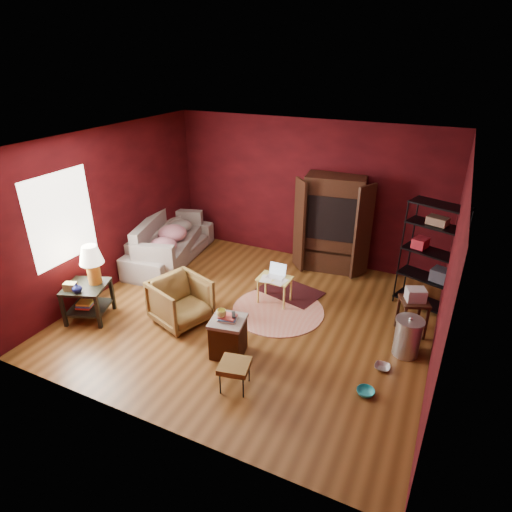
# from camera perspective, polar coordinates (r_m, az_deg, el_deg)

# --- Properties ---
(room) EXTENTS (5.54, 5.04, 2.84)m
(room) POSITION_cam_1_polar(r_m,az_deg,el_deg) (6.38, -1.15, 2.57)
(room) COLOR brown
(room) RESTS_ON ground
(sofa) EXTENTS (0.94, 2.38, 0.91)m
(sofa) POSITION_cam_1_polar(r_m,az_deg,el_deg) (8.82, -11.45, 2.10)
(sofa) COLOR gray
(sofa) RESTS_ON ground
(armchair) EXTENTS (0.95, 0.98, 0.81)m
(armchair) POSITION_cam_1_polar(r_m,az_deg,el_deg) (6.81, -10.04, -5.71)
(armchair) COLOR black
(armchair) RESTS_ON ground
(pet_bowl_steel) EXTENTS (0.21, 0.05, 0.21)m
(pet_bowl_steel) POSITION_cam_1_polar(r_m,az_deg,el_deg) (6.19, 16.58, -13.46)
(pet_bowl_steel) COLOR silver
(pet_bowl_steel) RESTS_ON ground
(pet_bowl_turquoise) EXTENTS (0.23, 0.10, 0.23)m
(pet_bowl_turquoise) POSITION_cam_1_polar(r_m,az_deg,el_deg) (5.75, 14.48, -16.60)
(pet_bowl_turquoise) COLOR #28ADBA
(pet_bowl_turquoise) RESTS_ON ground
(vase) EXTENTS (0.20, 0.20, 0.15)m
(vase) POSITION_cam_1_polar(r_m,az_deg,el_deg) (7.04, -22.78, -3.95)
(vase) COLOR #0D1244
(vase) RESTS_ON side_table
(mug) EXTENTS (0.14, 0.12, 0.14)m
(mug) POSITION_cam_1_polar(r_m,az_deg,el_deg) (5.86, -4.64, -7.51)
(mug) COLOR #DFD86D
(mug) RESTS_ON hamper
(side_table) EXTENTS (0.79, 0.79, 1.23)m
(side_table) POSITION_cam_1_polar(r_m,az_deg,el_deg) (7.17, -21.36, -2.47)
(side_table) COLOR black
(side_table) RESTS_ON ground
(sofa_cushions) EXTENTS (1.36, 2.20, 0.86)m
(sofa_cushions) POSITION_cam_1_polar(r_m,az_deg,el_deg) (8.81, -11.69, 1.84)
(sofa_cushions) COLOR gray
(sofa_cushions) RESTS_ON sofa
(hamper) EXTENTS (0.54, 0.54, 0.66)m
(hamper) POSITION_cam_1_polar(r_m,az_deg,el_deg) (6.11, -3.72, -10.60)
(hamper) COLOR #40220E
(hamper) RESTS_ON ground
(footstool) EXTENTS (0.44, 0.44, 0.38)m
(footstool) POSITION_cam_1_polar(r_m,az_deg,el_deg) (5.54, -2.88, -14.52)
(footstool) COLOR black
(footstool) RESTS_ON ground
(rug_round) EXTENTS (2.01, 2.01, 0.01)m
(rug_round) POSITION_cam_1_polar(r_m,az_deg,el_deg) (7.18, 2.95, -7.25)
(rug_round) COLOR beige
(rug_round) RESTS_ON ground
(rug_oriental) EXTENTS (1.20, 0.95, 0.01)m
(rug_oriental) POSITION_cam_1_polar(r_m,az_deg,el_deg) (7.71, 4.60, -4.70)
(rug_oriental) COLOR #441216
(rug_oriental) RESTS_ON ground
(laptop_desk) EXTENTS (0.55, 0.44, 0.68)m
(laptop_desk) POSITION_cam_1_polar(r_m,az_deg,el_deg) (7.21, 2.54, -3.24)
(laptop_desk) COLOR #FFED74
(laptop_desk) RESTS_ON ground
(tv_armoire) EXTENTS (1.46, 0.89, 1.86)m
(tv_armoire) POSITION_cam_1_polar(r_m,az_deg,el_deg) (8.26, 10.18, 4.45)
(tv_armoire) COLOR #371A0F
(tv_armoire) RESTS_ON ground
(wire_shelving) EXTENTS (0.97, 0.65, 1.82)m
(wire_shelving) POSITION_cam_1_polar(r_m,az_deg,el_deg) (7.36, 22.43, 0.35)
(wire_shelving) COLOR black
(wire_shelving) RESTS_ON ground
(small_stand) EXTENTS (0.51, 0.51, 0.77)m
(small_stand) POSITION_cam_1_polar(r_m,az_deg,el_deg) (6.77, 20.40, -5.56)
(small_stand) COLOR #371A0F
(small_stand) RESTS_ON ground
(trash_can) EXTENTS (0.51, 0.51, 0.62)m
(trash_can) POSITION_cam_1_polar(r_m,az_deg,el_deg) (6.45, 19.55, -10.11)
(trash_can) COLOR silver
(trash_can) RESTS_ON ground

